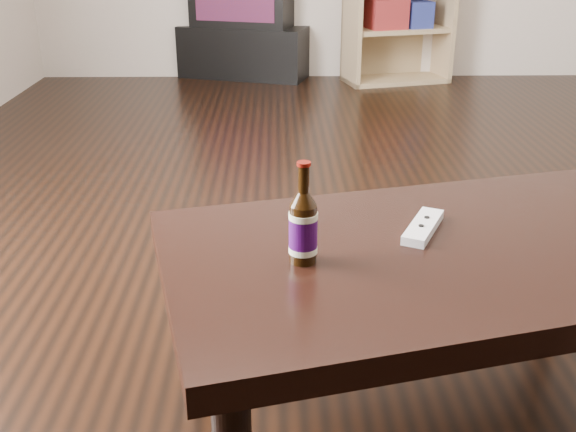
{
  "coord_description": "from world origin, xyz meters",
  "views": [
    {
      "loc": [
        -0.75,
        -2.12,
        1.06
      ],
      "look_at": [
        -0.73,
        -0.91,
        0.54
      ],
      "focal_mm": 42.0,
      "sensor_mm": 36.0,
      "label": 1
    }
  ],
  "objects_px": {
    "beer_bottle": "(303,228)",
    "remote": "(423,227)",
    "tv_stand": "(246,51)",
    "coffee_table": "(439,269)"
  },
  "relations": [
    {
      "from": "tv_stand",
      "to": "coffee_table",
      "type": "height_order",
      "value": "coffee_table"
    },
    {
      "from": "tv_stand",
      "to": "remote",
      "type": "height_order",
      "value": "remote"
    },
    {
      "from": "coffee_table",
      "to": "remote",
      "type": "relative_size",
      "value": 7.02
    },
    {
      "from": "tv_stand",
      "to": "coffee_table",
      "type": "xyz_separation_m",
      "value": [
        0.57,
        -3.88,
        0.19
      ]
    },
    {
      "from": "tv_stand",
      "to": "remote",
      "type": "relative_size",
      "value": 5.04
    },
    {
      "from": "remote",
      "to": "beer_bottle",
      "type": "bearing_deg",
      "value": -126.97
    },
    {
      "from": "beer_bottle",
      "to": "remote",
      "type": "height_order",
      "value": "beer_bottle"
    },
    {
      "from": "beer_bottle",
      "to": "remote",
      "type": "xyz_separation_m",
      "value": [
        0.27,
        0.14,
        -0.06
      ]
    },
    {
      "from": "coffee_table",
      "to": "remote",
      "type": "xyz_separation_m",
      "value": [
        -0.03,
        0.07,
        0.07
      ]
    },
    {
      "from": "tv_stand",
      "to": "beer_bottle",
      "type": "relative_size",
      "value": 4.43
    }
  ]
}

